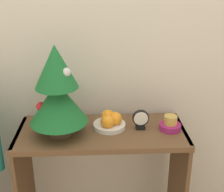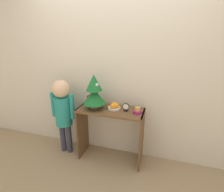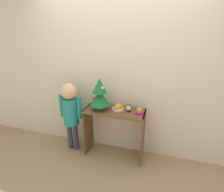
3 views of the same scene
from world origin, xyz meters
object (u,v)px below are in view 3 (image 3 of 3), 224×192
Objects in this scene: singing_bowl at (139,112)px; fruit_bowl at (118,107)px; mini_tree at (100,94)px; child_figure at (70,109)px; desk_clock at (129,108)px.

fruit_bowl is at bearing 173.45° from singing_bowl.
mini_tree is 0.63m from singing_bowl.
child_figure is at bearing -174.67° from fruit_bowl.
desk_clock is at bearing 5.19° from mini_tree.
child_figure reaches higher than desk_clock.
singing_bowl is (0.59, 0.02, -0.21)m from mini_tree.
fruit_bowl is 0.17m from desk_clock.
mini_tree is at bearing 1.26° from child_figure.
child_figure is (-0.50, -0.01, -0.30)m from mini_tree.
fruit_bowl is 1.61× the size of desk_clock.
singing_bowl is at bearing 1.80° from child_figure.
child_figure is at bearing -178.74° from mini_tree.
child_figure is (-0.77, -0.07, -0.09)m from fruit_bowl.
child_figure is (-0.93, -0.05, -0.11)m from desk_clock.
singing_bowl is at bearing 2.25° from mini_tree.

